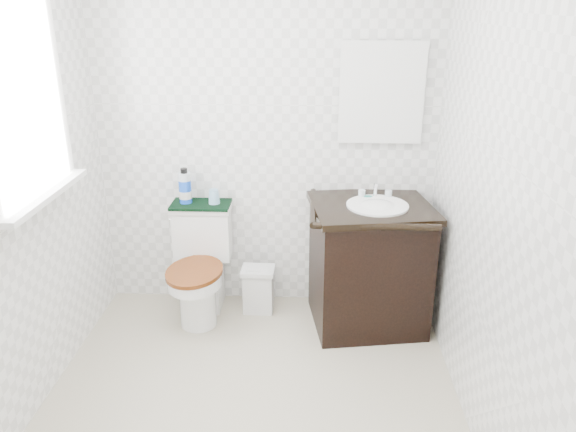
# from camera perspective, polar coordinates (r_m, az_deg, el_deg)

# --- Properties ---
(floor) EXTENTS (2.40, 2.40, 0.00)m
(floor) POSITION_cam_1_polar(r_m,az_deg,el_deg) (3.07, -3.89, -19.19)
(floor) COLOR #BEB699
(floor) RESTS_ON ground
(wall_back) EXTENTS (2.40, 0.00, 2.40)m
(wall_back) POSITION_cam_1_polar(r_m,az_deg,el_deg) (3.62, -2.27, 8.59)
(wall_back) COLOR white
(wall_back) RESTS_ON ground
(wall_front) EXTENTS (2.40, 0.00, 2.40)m
(wall_front) POSITION_cam_1_polar(r_m,az_deg,el_deg) (1.41, -10.60, -13.33)
(wall_front) COLOR white
(wall_front) RESTS_ON ground
(wall_right) EXTENTS (0.00, 2.40, 2.40)m
(wall_right) POSITION_cam_1_polar(r_m,az_deg,el_deg) (2.58, 20.48, 2.01)
(wall_right) COLOR white
(wall_right) RESTS_ON ground
(window) EXTENTS (0.02, 0.70, 0.90)m
(window) POSITION_cam_1_polar(r_m,az_deg,el_deg) (2.95, -25.63, 10.60)
(window) COLOR white
(window) RESTS_ON wall_left
(mirror) EXTENTS (0.50, 0.02, 0.60)m
(mirror) POSITION_cam_1_polar(r_m,az_deg,el_deg) (3.56, 9.48, 12.21)
(mirror) COLOR silver
(mirror) RESTS_ON wall_back
(toilet) EXTENTS (0.39, 0.62, 0.73)m
(toilet) POSITION_cam_1_polar(r_m,az_deg,el_deg) (3.76, -8.84, -5.36)
(toilet) COLOR white
(toilet) RESTS_ON floor
(vanity) EXTENTS (0.80, 0.72, 0.92)m
(vanity) POSITION_cam_1_polar(r_m,az_deg,el_deg) (3.60, 8.22, -4.65)
(vanity) COLOR black
(vanity) RESTS_ON floor
(trash_bin) EXTENTS (0.22, 0.18, 0.31)m
(trash_bin) POSITION_cam_1_polar(r_m,az_deg,el_deg) (3.82, -3.03, -7.42)
(trash_bin) COLOR silver
(trash_bin) RESTS_ON floor
(towel) EXTENTS (0.38, 0.22, 0.02)m
(towel) POSITION_cam_1_polar(r_m,az_deg,el_deg) (3.71, -8.85, 1.17)
(towel) COLOR black
(towel) RESTS_ON toilet
(mouthwash_bottle) EXTENTS (0.08, 0.08, 0.23)m
(mouthwash_bottle) POSITION_cam_1_polar(r_m,az_deg,el_deg) (3.70, -10.42, 2.91)
(mouthwash_bottle) COLOR blue
(mouthwash_bottle) RESTS_ON towel
(cup) EXTENTS (0.08, 0.08, 0.09)m
(cup) POSITION_cam_1_polar(r_m,az_deg,el_deg) (3.68, -7.53, 1.98)
(cup) COLOR #88BDDF
(cup) RESTS_ON towel
(soap_bar) EXTENTS (0.07, 0.05, 0.02)m
(soap_bar) POSITION_cam_1_polar(r_m,az_deg,el_deg) (3.56, 8.08, 1.97)
(soap_bar) COLOR #18766B
(soap_bar) RESTS_ON vanity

